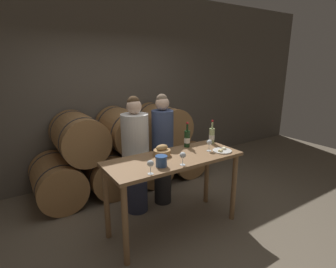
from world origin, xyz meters
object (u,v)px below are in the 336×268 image
object	(u,v)px
person_left	(136,156)
wine_bottle_red	(187,139)
bread_basket	(162,151)
wine_glass_far_left	(150,164)
tasting_table	(174,168)
person_right	(163,149)
blue_crock	(161,161)
wine_bottle_white	(212,136)
wine_glass_left	(183,156)
cheese_plate	(222,151)
wine_glass_center	(209,143)

from	to	relation	value
person_left	wine_bottle_red	distance (m)	0.72
bread_basket	wine_bottle_red	bearing A→B (deg)	13.09
person_left	wine_glass_far_left	distance (m)	0.95
tasting_table	wine_glass_far_left	bearing A→B (deg)	-149.65
person_left	person_right	size ratio (longest dim) A/B	1.00
blue_crock	bread_basket	world-z (taller)	bread_basket
wine_bottle_red	blue_crock	world-z (taller)	wine_bottle_red
bread_basket	wine_glass_far_left	world-z (taller)	wine_glass_far_left
wine_glass_far_left	wine_bottle_white	bearing A→B (deg)	20.15
tasting_table	blue_crock	world-z (taller)	blue_crock
wine_bottle_red	wine_glass_left	world-z (taller)	wine_bottle_red
person_right	bread_basket	distance (m)	0.60
cheese_plate	wine_glass_center	world-z (taller)	wine_glass_center
tasting_table	wine_bottle_white	size ratio (longest dim) A/B	5.03
person_right	wine_glass_left	distance (m)	0.93
wine_bottle_red	wine_glass_left	xyz separation A→B (m)	(-0.42, -0.48, -0.01)
tasting_table	wine_glass_center	xyz separation A→B (m)	(0.49, -0.06, 0.25)
wine_bottle_red	cheese_plate	distance (m)	0.47
person_left	cheese_plate	distance (m)	1.13
person_left	wine_glass_left	world-z (taller)	person_left
person_left	blue_crock	xyz separation A→B (m)	(-0.07, -0.77, 0.20)
wine_bottle_white	wine_glass_far_left	world-z (taller)	wine_bottle_white
wine_glass_left	blue_crock	bearing A→B (deg)	156.63
person_left	blue_crock	size ratio (longest dim) A/B	12.37
person_right	cheese_plate	xyz separation A→B (m)	(0.40, -0.77, 0.12)
wine_bottle_red	wine_glass_far_left	distance (m)	0.96
wine_bottle_red	wine_glass_far_left	size ratio (longest dim) A/B	2.27
cheese_plate	wine_glass_far_left	bearing A→B (deg)	-173.90
person_left	tasting_table	bearing A→B (deg)	-71.60
wine_bottle_white	wine_glass_center	world-z (taller)	wine_bottle_white
person_right	wine_bottle_white	world-z (taller)	person_right
wine_bottle_white	wine_glass_far_left	distance (m)	1.28
wine_bottle_red	blue_crock	xyz separation A→B (m)	(-0.63, -0.39, -0.05)
person_left	person_right	distance (m)	0.42
wine_bottle_red	wine_glass_center	world-z (taller)	wine_bottle_red
person_right	blue_crock	distance (m)	0.93
wine_bottle_red	cheese_plate	xyz separation A→B (m)	(0.26, -0.38, -0.10)
wine_bottle_red	cheese_plate	size ratio (longest dim) A/B	1.41
wine_glass_far_left	wine_glass_center	xyz separation A→B (m)	(0.96, 0.22, 0.00)
wine_bottle_white	blue_crock	xyz separation A→B (m)	(-1.01, -0.33, -0.04)
wine_bottle_white	bread_basket	distance (m)	0.83
wine_bottle_red	bread_basket	size ratio (longest dim) A/B	1.62
wine_bottle_white	wine_glass_center	bearing A→B (deg)	-137.42
person_right	wine_bottle_red	distance (m)	0.47
wine_glass_left	wine_glass_center	world-z (taller)	same
wine_bottle_red	wine_glass_far_left	xyz separation A→B (m)	(-0.82, -0.50, -0.01)
wine_glass_left	wine_glass_far_left	bearing A→B (deg)	-177.16
person_left	wine_bottle_white	world-z (taller)	person_left
wine_glass_center	wine_bottle_white	bearing A→B (deg)	42.58
tasting_table	blue_crock	bearing A→B (deg)	-149.52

